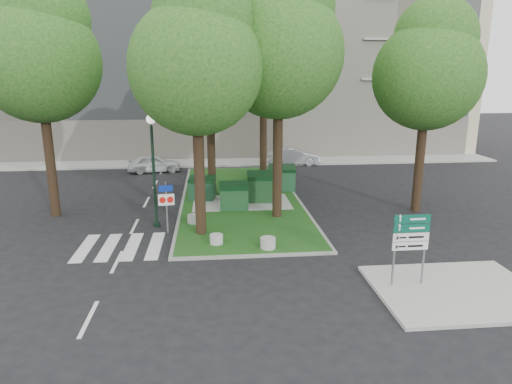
{
  "coord_description": "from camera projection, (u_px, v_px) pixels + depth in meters",
  "views": [
    {
      "loc": [
        -0.97,
        -15.78,
        6.6
      ],
      "look_at": [
        0.76,
        1.87,
        2.0
      ],
      "focal_mm": 32.0,
      "sensor_mm": 36.0,
      "label": 1
    }
  ],
  "objects": [
    {
      "name": "street_lamp",
      "position": [
        153.0,
        158.0,
        19.58
      ],
      "size": [
        0.39,
        0.39,
        4.95
      ],
      "color": "black",
      "rests_on": "ground"
    },
    {
      "name": "apartment_building",
      "position": [
        221.0,
        57.0,
        39.99
      ],
      "size": [
        41.0,
        12.0,
        16.0
      ],
      "primitive_type": "cube",
      "color": "beige",
      "rests_on": "ground"
    },
    {
      "name": "dumpster_d",
      "position": [
        282.0,
        178.0,
        26.18
      ],
      "size": [
        1.62,
        1.2,
        1.42
      ],
      "rotation": [
        0.0,
        0.0,
        -0.09
      ],
      "color": "#164825",
      "rests_on": "median_island"
    },
    {
      "name": "directional_sign",
      "position": [
        410.0,
        238.0,
        14.14
      ],
      "size": [
        1.16,
        0.08,
        2.31
      ],
      "rotation": [
        0.0,
        0.0,
        0.01
      ],
      "color": "slate",
      "rests_on": "sidewalk_corner"
    },
    {
      "name": "dumpster_a",
      "position": [
        202.0,
        188.0,
        24.18
      ],
      "size": [
        1.49,
        1.17,
        1.25
      ],
      "rotation": [
        0.0,
        0.0,
        -0.18
      ],
      "color": "#0D321A",
      "rests_on": "median_island"
    },
    {
      "name": "litter_bin",
      "position": [
        273.0,
        180.0,
        27.25
      ],
      "size": [
        0.39,
        0.39,
        0.68
      ],
      "primitive_type": "cylinder",
      "color": "yellow",
      "rests_on": "median_island"
    },
    {
      "name": "tree_median_mid",
      "position": [
        211.0,
        66.0,
        23.84
      ],
      "size": [
        4.8,
        4.8,
        9.99
      ],
      "color": "black",
      "rests_on": "ground"
    },
    {
      "name": "dumpster_b",
      "position": [
        234.0,
        196.0,
        22.48
      ],
      "size": [
        1.44,
        1.02,
        1.32
      ],
      "rotation": [
        0.0,
        0.0,
        -0.02
      ],
      "color": "#113C1A",
      "rests_on": "median_island"
    },
    {
      "name": "car_white",
      "position": [
        154.0,
        163.0,
        31.48
      ],
      "size": [
        3.75,
        1.91,
        1.22
      ],
      "primitive_type": "imported",
      "rotation": [
        0.0,
        0.0,
        1.71
      ],
      "color": "silver",
      "rests_on": "ground"
    },
    {
      "name": "bollard_mid",
      "position": [
        216.0,
        239.0,
        17.93
      ],
      "size": [
        0.51,
        0.51,
        0.37
      ],
      "primitive_type": "cylinder",
      "color": "#ACACA7",
      "rests_on": "median_island"
    },
    {
      "name": "ground",
      "position": [
        241.0,
        257.0,
        16.95
      ],
      "size": [
        120.0,
        120.0,
        0.0
      ],
      "primitive_type": "plane",
      "color": "black",
      "rests_on": "ground"
    },
    {
      "name": "median_island",
      "position": [
        240.0,
        198.0,
        24.69
      ],
      "size": [
        6.0,
        16.0,
        0.12
      ],
      "primitive_type": "cube",
      "color": "#184413",
      "rests_on": "ground"
    },
    {
      "name": "median_kerb",
      "position": [
        240.0,
        199.0,
        24.69
      ],
      "size": [
        6.3,
        16.3,
        0.1
      ],
      "primitive_type": "cube",
      "color": "gray",
      "rests_on": "ground"
    },
    {
      "name": "tree_street_right",
      "position": [
        430.0,
        65.0,
        20.93
      ],
      "size": [
        5.0,
        5.0,
        10.06
      ],
      "color": "black",
      "rests_on": "ground"
    },
    {
      "name": "car_silver",
      "position": [
        293.0,
        156.0,
        34.05
      ],
      "size": [
        3.96,
        1.62,
        1.28
      ],
      "primitive_type": "imported",
      "rotation": [
        0.0,
        0.0,
        1.5
      ],
      "color": "#AAADB2",
      "rests_on": "ground"
    },
    {
      "name": "bollard_left",
      "position": [
        194.0,
        219.0,
        20.42
      ],
      "size": [
        0.53,
        0.53,
        0.38
      ],
      "primitive_type": "cylinder",
      "color": "#9F9E99",
      "rests_on": "median_island"
    },
    {
      "name": "tree_median_far",
      "position": [
        265.0,
        44.0,
        26.69
      ],
      "size": [
        5.8,
        5.8,
        11.93
      ],
      "color": "black",
      "rests_on": "ground"
    },
    {
      "name": "tree_median_near_right",
      "position": [
        281.0,
        41.0,
        19.53
      ],
      "size": [
        5.6,
        5.6,
        11.46
      ],
      "color": "black",
      "rests_on": "ground"
    },
    {
      "name": "zebra_crossing",
      "position": [
        144.0,
        246.0,
        18.04
      ],
      "size": [
        5.0,
        3.0,
        0.01
      ],
      "primitive_type": "cube",
      "color": "silver",
      "rests_on": "ground"
    },
    {
      "name": "tree_street_left",
      "position": [
        40.0,
        49.0,
        20.07
      ],
      "size": [
        5.4,
        5.4,
        11.0
      ],
      "color": "black",
      "rests_on": "ground"
    },
    {
      "name": "dumpster_c",
      "position": [
        263.0,
        187.0,
        23.87
      ],
      "size": [
        1.72,
        1.24,
        1.55
      ],
      "rotation": [
        0.0,
        0.0,
        -0.05
      ],
      "color": "#103715",
      "rests_on": "median_island"
    },
    {
      "name": "bollard_right",
      "position": [
        268.0,
        243.0,
        17.45
      ],
      "size": [
        0.58,
        0.58,
        0.42
      ],
      "primitive_type": "cylinder",
      "color": "#A3A49F",
      "rests_on": "median_island"
    },
    {
      "name": "building_sidewalk",
      "position": [
        225.0,
        162.0,
        34.76
      ],
      "size": [
        42.0,
        3.0,
        0.12
      ],
      "primitive_type": "cube",
      "color": "#999993",
      "rests_on": "ground"
    },
    {
      "name": "tree_median_near_left",
      "position": [
        198.0,
        55.0,
        17.44
      ],
      "size": [
        5.2,
        5.2,
        10.53
      ],
      "color": "black",
      "rests_on": "ground"
    },
    {
      "name": "traffic_sign_pole",
      "position": [
        166.0,
        201.0,
        19.21
      ],
      "size": [
        0.67,
        0.11,
        2.23
      ],
      "rotation": [
        0.0,
        0.0,
        0.12
      ],
      "color": "slate",
      "rests_on": "ground"
    },
    {
      "name": "sidewalk_corner",
      "position": [
        456.0,
        291.0,
        14.18
      ],
      "size": [
        5.0,
        4.0,
        0.12
      ],
      "primitive_type": "cube",
      "color": "#999993",
      "rests_on": "ground"
    }
  ]
}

